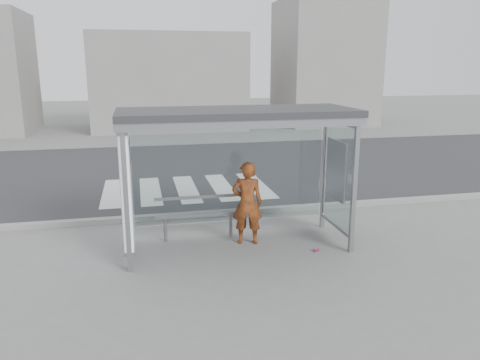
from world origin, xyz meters
name	(u,v)px	position (x,y,z in m)	size (l,w,h in m)	color
ground	(238,247)	(0.00, 0.00, 0.00)	(80.00, 80.00, 0.00)	slate
road	(194,169)	(0.00, 7.00, 0.00)	(30.00, 10.00, 0.01)	#2D2D30
curb	(220,213)	(0.00, 1.95, 0.06)	(30.00, 0.18, 0.12)	gray
crosswalk	(187,189)	(-0.50, 4.50, 0.00)	(4.55, 3.00, 0.00)	silver
bus_shelter	(217,144)	(-0.37, 0.06, 1.98)	(4.25, 1.65, 2.62)	gray
building_center	(168,82)	(0.00, 18.00, 2.50)	(8.00, 5.00, 5.00)	gray
building_right	(324,63)	(9.00, 18.00, 3.50)	(5.00, 5.00, 7.00)	gray
person	(247,203)	(0.22, 0.16, 0.81)	(0.59, 0.39, 1.62)	red
bench	(198,214)	(-0.67, 0.58, 0.52)	(1.68, 0.21, 0.87)	slate
soda_can	(316,250)	(1.38, -0.55, 0.03)	(0.06, 0.06, 0.11)	#D73F7D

